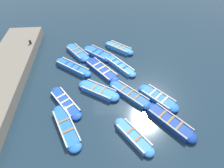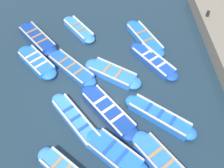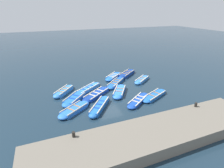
{
  "view_description": "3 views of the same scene",
  "coord_description": "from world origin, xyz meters",
  "px_view_note": "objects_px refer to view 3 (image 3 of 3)",
  "views": [
    {
      "loc": [
        0.45,
        9.66,
        9.83
      ],
      "look_at": [
        -0.32,
        0.28,
        0.15
      ],
      "focal_mm": 28.0,
      "sensor_mm": 36.0,
      "label": 1
    },
    {
      "loc": [
        0.3,
        -8.51,
        10.78
      ],
      "look_at": [
        0.66,
        -0.06,
        0.47
      ],
      "focal_mm": 42.0,
      "sensor_mm": 36.0,
      "label": 2
    },
    {
      "loc": [
        15.55,
        -5.8,
        8.04
      ],
      "look_at": [
        -0.61,
        0.61,
        0.53
      ],
      "focal_mm": 28.0,
      "sensor_mm": 36.0,
      "label": 3
    }
  ],
  "objects_px": {
    "boat_tucked": "(96,94)",
    "boat_far_corner": "(74,110)",
    "boat_bow_out": "(88,89)",
    "bollard_north": "(74,134)",
    "boat_outer_left": "(100,106)",
    "boat_inner_gap": "(142,80)",
    "boat_near_quay": "(127,74)",
    "boat_mid_row": "(113,77)",
    "boat_stern_in": "(138,100)",
    "boat_outer_right": "(119,91)",
    "boat_drifting": "(74,99)",
    "bollard_mid_north": "(196,105)",
    "boat_broadside": "(154,96)",
    "boat_alongside": "(116,83)",
    "boat_centre": "(64,91)"
  },
  "relations": [
    {
      "from": "boat_alongside",
      "to": "boat_outer_right",
      "type": "bearing_deg",
      "value": -13.37
    },
    {
      "from": "boat_outer_right",
      "to": "boat_broadside",
      "type": "height_order",
      "value": "boat_outer_right"
    },
    {
      "from": "boat_inner_gap",
      "to": "boat_drifting",
      "type": "xyz_separation_m",
      "value": [
        1.89,
        -8.47,
        0.03
      ]
    },
    {
      "from": "boat_bow_out",
      "to": "bollard_mid_north",
      "type": "distance_m",
      "value": 10.47
    },
    {
      "from": "boat_bow_out",
      "to": "boat_mid_row",
      "type": "bearing_deg",
      "value": 121.28
    },
    {
      "from": "boat_bow_out",
      "to": "boat_outer_left",
      "type": "relative_size",
      "value": 1.02
    },
    {
      "from": "boat_outer_right",
      "to": "boat_inner_gap",
      "type": "relative_size",
      "value": 1.14
    },
    {
      "from": "boat_drifting",
      "to": "bollard_north",
      "type": "xyz_separation_m",
      "value": [
        6.16,
        -1.11,
        0.84
      ]
    },
    {
      "from": "boat_centre",
      "to": "boat_far_corner",
      "type": "bearing_deg",
      "value": 5.13
    },
    {
      "from": "boat_tucked",
      "to": "bollard_north",
      "type": "xyz_separation_m",
      "value": [
        6.37,
        -3.36,
        0.87
      ]
    },
    {
      "from": "boat_alongside",
      "to": "boat_broadside",
      "type": "xyz_separation_m",
      "value": [
        4.35,
        2.32,
        -0.01
      ]
    },
    {
      "from": "boat_alongside",
      "to": "bollard_mid_north",
      "type": "bearing_deg",
      "value": 22.21
    },
    {
      "from": "boat_broadside",
      "to": "boat_stern_in",
      "type": "height_order",
      "value": "boat_broadside"
    },
    {
      "from": "boat_mid_row",
      "to": "bollard_mid_north",
      "type": "xyz_separation_m",
      "value": [
        10.29,
        2.89,
        0.85
      ]
    },
    {
      "from": "boat_outer_right",
      "to": "boat_stern_in",
      "type": "distance_m",
      "value": 2.52
    },
    {
      "from": "boat_bow_out",
      "to": "boat_outer_left",
      "type": "xyz_separation_m",
      "value": [
        3.97,
        0.0,
        0.03
      ]
    },
    {
      "from": "boat_mid_row",
      "to": "boat_outer_left",
      "type": "distance_m",
      "value": 7.42
    },
    {
      "from": "boat_outer_right",
      "to": "boat_drifting",
      "type": "distance_m",
      "value": 4.62
    },
    {
      "from": "boat_bow_out",
      "to": "boat_stern_in",
      "type": "xyz_separation_m",
      "value": [
        4.22,
        3.74,
        -0.02
      ]
    },
    {
      "from": "boat_outer_right",
      "to": "boat_drifting",
      "type": "bearing_deg",
      "value": -91.13
    },
    {
      "from": "boat_tucked",
      "to": "boat_broadside",
      "type": "distance_m",
      "value": 5.76
    },
    {
      "from": "boat_mid_row",
      "to": "bollard_north",
      "type": "height_order",
      "value": "bollard_north"
    },
    {
      "from": "boat_alongside",
      "to": "boat_far_corner",
      "type": "xyz_separation_m",
      "value": [
        4.08,
        -5.53,
        0.01
      ]
    },
    {
      "from": "boat_mid_row",
      "to": "boat_centre",
      "type": "bearing_deg",
      "value": -71.78
    },
    {
      "from": "boat_alongside",
      "to": "boat_mid_row",
      "type": "xyz_separation_m",
      "value": [
        -1.96,
        0.51,
        0.02
      ]
    },
    {
      "from": "boat_centre",
      "to": "bollard_north",
      "type": "xyz_separation_m",
      "value": [
        8.19,
        -0.39,
        0.84
      ]
    },
    {
      "from": "boat_far_corner",
      "to": "boat_inner_gap",
      "type": "xyz_separation_m",
      "value": [
        -3.8,
        8.83,
        -0.01
      ]
    },
    {
      "from": "boat_broadside",
      "to": "boat_inner_gap",
      "type": "xyz_separation_m",
      "value": [
        -4.07,
        0.98,
        0.02
      ]
    },
    {
      "from": "boat_tucked",
      "to": "boat_outer_left",
      "type": "relative_size",
      "value": 1.08
    },
    {
      "from": "boat_alongside",
      "to": "boat_inner_gap",
      "type": "distance_m",
      "value": 3.32
    },
    {
      "from": "boat_broadside",
      "to": "bollard_mid_north",
      "type": "distance_m",
      "value": 4.22
    },
    {
      "from": "boat_tucked",
      "to": "boat_far_corner",
      "type": "relative_size",
      "value": 1.14
    },
    {
      "from": "boat_outer_left",
      "to": "boat_drifting",
      "type": "height_order",
      "value": "same"
    },
    {
      "from": "boat_stern_in",
      "to": "boat_drifting",
      "type": "height_order",
      "value": "boat_drifting"
    },
    {
      "from": "boat_broadside",
      "to": "bollard_mid_north",
      "type": "relative_size",
      "value": 10.64
    },
    {
      "from": "boat_broadside",
      "to": "boat_drifting",
      "type": "relative_size",
      "value": 1.2
    },
    {
      "from": "boat_centre",
      "to": "boat_mid_row",
      "type": "xyz_separation_m",
      "value": [
        -2.1,
        6.39,
        -0.02
      ]
    },
    {
      "from": "boat_bow_out",
      "to": "bollard_mid_north",
      "type": "relative_size",
      "value": 9.88
    },
    {
      "from": "boat_outer_left",
      "to": "boat_centre",
      "type": "bearing_deg",
      "value": -149.26
    },
    {
      "from": "boat_outer_left",
      "to": "boat_stern_in",
      "type": "bearing_deg",
      "value": 86.22
    },
    {
      "from": "boat_alongside",
      "to": "boat_stern_in",
      "type": "height_order",
      "value": "boat_alongside"
    },
    {
      "from": "boat_broadside",
      "to": "boat_centre",
      "type": "bearing_deg",
      "value": -117.16
    },
    {
      "from": "boat_outer_left",
      "to": "boat_inner_gap",
      "type": "bearing_deg",
      "value": 121.49
    },
    {
      "from": "boat_near_quay",
      "to": "boat_mid_row",
      "type": "distance_m",
      "value": 2.01
    },
    {
      "from": "boat_inner_gap",
      "to": "boat_centre",
      "type": "bearing_deg",
      "value": -90.87
    },
    {
      "from": "boat_alongside",
      "to": "boat_broadside",
      "type": "bearing_deg",
      "value": 28.09
    },
    {
      "from": "boat_alongside",
      "to": "bollard_mid_north",
      "type": "relative_size",
      "value": 9.24
    },
    {
      "from": "boat_centre",
      "to": "boat_inner_gap",
      "type": "relative_size",
      "value": 0.97
    },
    {
      "from": "boat_bow_out",
      "to": "bollard_north",
      "type": "relative_size",
      "value": 9.88
    },
    {
      "from": "boat_bow_out",
      "to": "bollard_north",
      "type": "distance_m",
      "value": 8.49
    }
  ]
}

